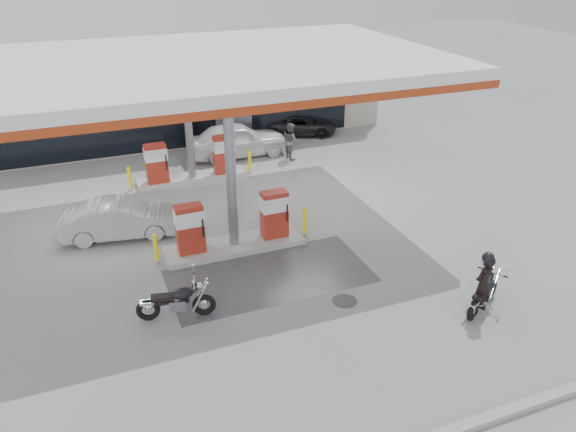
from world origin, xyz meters
name	(u,v)px	position (x,y,z in m)	size (l,w,h in m)	color
ground	(254,279)	(0.00, 0.00, 0.00)	(90.00, 90.00, 0.00)	gray
wet_patch	(270,276)	(0.50, 0.00, 0.00)	(6.00, 3.00, 0.00)	#4C4C4F
drain_cover	(345,301)	(2.00, -2.00, 0.00)	(0.70, 0.70, 0.01)	#38383A
store_building	(155,89)	(0.01, 15.94, 2.01)	(22.00, 8.22, 4.00)	#ADA791
canopy	(201,67)	(0.00, 5.00, 5.27)	(16.00, 10.02, 5.51)	silver
pump_island_near	(234,229)	(0.00, 2.00, 0.71)	(5.14, 1.30, 1.78)	#9E9E99
pump_island_far	(191,165)	(0.00, 8.00, 0.71)	(5.14, 1.30, 1.78)	#9E9E99
main_motorcycle	(483,295)	(5.35, -3.66, 0.42)	(1.69, 1.06, 0.96)	black
biker_main	(483,284)	(5.18, -3.76, 0.87)	(0.63, 0.41, 1.73)	black
parked_motorcycle	(177,302)	(-2.46, -1.01, 0.48)	(2.09, 0.90, 1.08)	black
sedan_white	(237,140)	(2.64, 10.20, 0.77)	(1.83, 4.54, 1.55)	white
attendant	(291,141)	(4.80, 9.00, 0.82)	(0.80, 0.62, 1.65)	#545358
hatchback_silver	(120,219)	(-3.30, 4.20, 0.63)	(1.34, 3.85, 1.27)	#A8ABB0
parked_car_right	(300,125)	(6.53, 12.00, 0.51)	(1.69, 3.68, 1.02)	black
biker_walking	(193,133)	(0.95, 11.80, 0.81)	(0.95, 0.40, 1.62)	black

